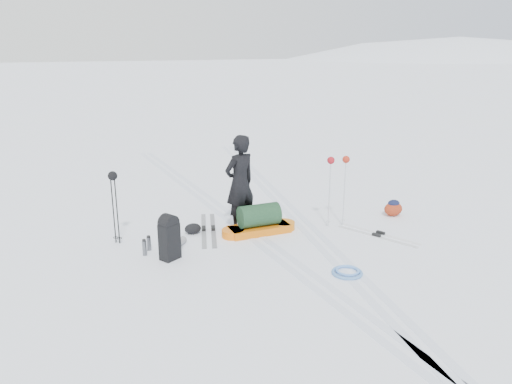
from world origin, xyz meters
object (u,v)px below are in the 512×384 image
skier (240,183)px  pulk_sled (259,222)px  expedition_rucksack (170,237)px  ski_poles_black (113,185)px

skier → pulk_sled: skier is taller
expedition_rucksack → pulk_sled: bearing=-15.0°
expedition_rucksack → ski_poles_black: (-0.80, 1.06, 0.78)m
skier → ski_poles_black: (-2.45, 0.18, 0.18)m
skier → ski_poles_black: skier is taller
pulk_sled → ski_poles_black: size_ratio=1.11×
skier → expedition_rucksack: 1.96m
skier → expedition_rucksack: skier is taller
skier → expedition_rucksack: (-1.65, -0.88, -0.60)m
expedition_rucksack → ski_poles_black: ski_poles_black is taller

